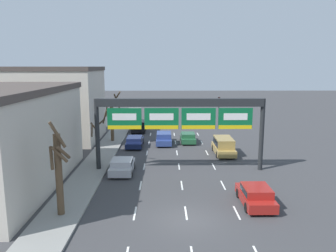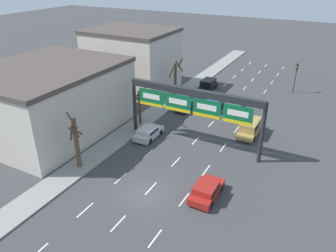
# 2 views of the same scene
# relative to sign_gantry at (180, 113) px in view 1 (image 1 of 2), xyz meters

# --- Properties ---
(ground_plane) EXTENTS (220.00, 220.00, 0.00)m
(ground_plane) POSITION_rel_sign_gantry_xyz_m (0.00, -9.92, -5.32)
(ground_plane) COLOR #3D3D3F
(sidewalk_left) EXTENTS (2.80, 110.00, 0.15)m
(sidewalk_left) POSITION_rel_sign_gantry_xyz_m (-8.00, -9.92, -5.24)
(sidewalk_left) COLOR gray
(sidewalk_left) RESTS_ON ground_plane
(lane_dashes) EXTENTS (6.72, 67.00, 0.01)m
(lane_dashes) POSITION_rel_sign_gantry_xyz_m (-0.00, 3.58, -5.31)
(lane_dashes) COLOR white
(lane_dashes) RESTS_ON ground_plane
(sign_gantry) EXTENTS (15.21, 0.70, 6.56)m
(sign_gantry) POSITION_rel_sign_gantry_xyz_m (0.00, 0.00, 0.00)
(sign_gantry) COLOR #232628
(sign_gantry) RESTS_ON ground_plane
(building_far) EXTENTS (12.68, 10.21, 9.33)m
(building_far) POSITION_rel_sign_gantry_xyz_m (-16.02, 12.75, -0.64)
(building_far) COLOR beige
(building_far) RESTS_ON ground_plane
(car_green) EXTENTS (1.81, 3.96, 1.24)m
(car_green) POSITION_rel_sign_gantry_xyz_m (1.55, 11.01, -4.65)
(car_green) COLOR #235B38
(car_green) RESTS_ON ground_plane
(suv_black) EXTENTS (1.99, 4.00, 1.63)m
(suv_black) POSITION_rel_sign_gantry_xyz_m (-5.09, 17.77, -4.41)
(suv_black) COLOR black
(suv_black) RESTS_ON ground_plane
(suv_gold) EXTENTS (1.99, 4.84, 1.81)m
(suv_gold) POSITION_rel_sign_gantry_xyz_m (5.00, 5.46, -4.31)
(suv_gold) COLOR #A88947
(suv_gold) RESTS_ON ground_plane
(car_red) EXTENTS (1.95, 4.10, 1.38)m
(car_red) POSITION_rel_sign_gantry_xyz_m (4.83, -7.75, -4.58)
(car_red) COLOR maroon
(car_red) RESTS_ON ground_plane
(car_navy) EXTENTS (1.90, 4.66, 1.22)m
(car_navy) POSITION_rel_sign_gantry_xyz_m (-4.89, 9.02, -4.65)
(car_navy) COLOR #19234C
(car_navy) RESTS_ON ground_plane
(car_blue) EXTENTS (1.90, 4.71, 1.45)m
(car_blue) POSITION_rel_sign_gantry_xyz_m (-1.44, 10.30, -4.55)
(car_blue) COLOR navy
(car_blue) RESTS_ON ground_plane
(car_silver) EXTENTS (1.98, 4.01, 1.31)m
(car_silver) POSITION_rel_sign_gantry_xyz_m (-5.13, -0.81, -4.61)
(car_silver) COLOR #B7B7BC
(car_silver) RESTS_ON ground_plane
(traffic_light_near_gantry) EXTENTS (0.30, 0.35, 4.62)m
(traffic_light_near_gantry) POSITION_rel_sign_gantry_xyz_m (7.24, 22.49, -2.02)
(traffic_light_near_gantry) COLOR black
(traffic_light_near_gantry) RESTS_ON ground_plane
(tree_bare_closest) EXTENTS (1.36, 1.07, 6.03)m
(tree_bare_closest) POSITION_rel_sign_gantry_xyz_m (-7.91, -9.31, -2.27)
(tree_bare_closest) COLOR brown
(tree_bare_closest) RESTS_ON sidewalk_left
(tree_bare_second) EXTENTS (1.96, 2.17, 6.18)m
(tree_bare_second) POSITION_rel_sign_gantry_xyz_m (-7.87, 11.67, -2.14)
(tree_bare_second) COLOR brown
(tree_bare_second) RESTS_ON sidewalk_left
(tree_bare_third) EXTENTS (1.73, 1.70, 5.25)m
(tree_bare_third) POSITION_rel_sign_gantry_xyz_m (-7.73, 1.72, -2.64)
(tree_bare_third) COLOR brown
(tree_bare_third) RESTS_ON sidewalk_left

